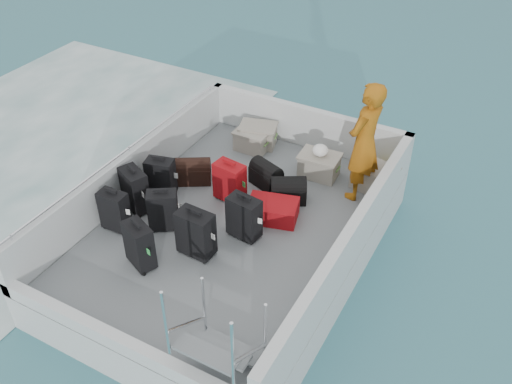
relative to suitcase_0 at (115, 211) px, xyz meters
The scene contains 24 objects.
ground 1.86m from the suitcase_0, 31.46° to the left, with size 160.00×160.00×0.00m, color #1D5366.
wake_foam 3.65m from the suitcase_0, 166.23° to the left, with size 10.00×10.00×0.00m, color white.
ferry_hull 1.73m from the suitcase_0, 31.46° to the left, with size 3.60×5.00×0.60m, color silver.
deck 1.64m from the suitcase_0, 31.46° to the left, with size 3.30×4.70×0.02m, color slate.
deck_fittings 1.80m from the suitcase_0, 16.81° to the left, with size 3.60×5.00×0.90m.
suitcase_0 is the anchor object (origin of this frame).
suitcase_1 0.49m from the suitcase_0, 93.91° to the left, with size 0.44×0.25×0.66m, color black.
suitcase_2 0.97m from the suitcase_0, 85.89° to the left, with size 0.41×0.25×0.59m, color black.
suitcase_3 0.85m from the suitcase_0, 28.55° to the right, with size 0.42×0.24×0.64m, color black.
suitcase_4 0.66m from the suitcase_0, 30.21° to the left, with size 0.41×0.24×0.60m, color black.
suitcase_5 1.70m from the suitcase_0, 52.14° to the left, with size 0.44×0.27×0.61m, color maroon.
suitcase_6 1.26m from the suitcase_0, ahead, with size 0.48×0.28×0.66m, color black.
suitcase_7 1.79m from the suitcase_0, 23.86° to the left, with size 0.45×0.26×0.63m, color black.
suitcase_8 2.20m from the suitcase_0, 34.67° to the left, with size 0.46×0.70×0.28m, color maroon.
duffel_0 1.48m from the suitcase_0, 78.35° to the left, with size 0.57×0.30×0.32m, color black, non-canonical shape.
duffel_1 2.34m from the suitcase_0, 54.79° to the left, with size 0.49×0.30×0.32m, color black, non-canonical shape.
duffel_2 2.51m from the suitcase_0, 43.30° to the left, with size 0.51×0.30×0.32m, color black, non-canonical shape.
crate_0 2.95m from the suitcase_0, 76.58° to the left, with size 0.58×0.40×0.35m, color gray.
crate_1 2.77m from the suitcase_0, 76.16° to the left, with size 0.53×0.36×0.32m, color gray.
crate_2 3.20m from the suitcase_0, 52.35° to the left, with size 0.58×0.40×0.35m, color gray.
crate_3 3.85m from the suitcase_0, 42.86° to the left, with size 0.61×0.42×0.37m, color gray.
yellow_bag 4.15m from the suitcase_0, 47.12° to the left, with size 0.28×0.26×0.22m, color gold.
white_bag 3.20m from the suitcase_0, 52.35° to the left, with size 0.24×0.24×0.18m, color white.
passenger 3.63m from the suitcase_0, 41.60° to the left, with size 0.68×0.44×1.84m, color orange.
Camera 1 is at (3.25, -5.23, 5.86)m, focal length 40.00 mm.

